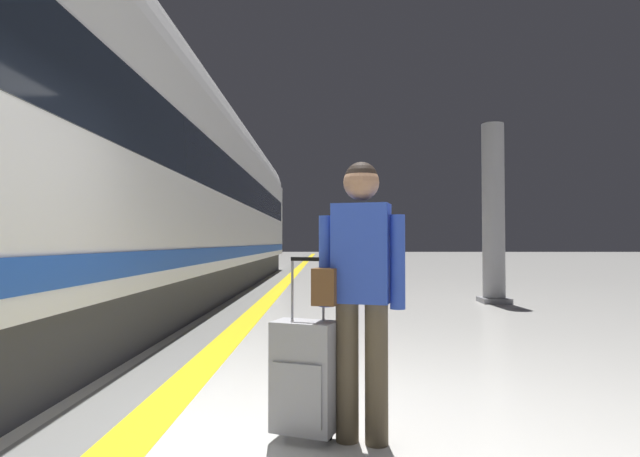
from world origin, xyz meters
The scene contains 12 objects.
ground_plane centered at (0.00, 0.00, 0.00)m, with size 120.00×120.00×0.00m, color silver.
safety_line_strip centered at (-1.03, 10.00, 0.00)m, with size 0.36×80.00×0.01m, color yellow.
tactile_edge_band centered at (-1.37, 10.00, 0.00)m, with size 0.66×80.00×0.01m, color slate.
high_speed_train centered at (-3.17, 6.79, 2.50)m, with size 2.94×26.64×4.97m.
traveller_foreground centered at (0.38, -0.04, 0.99)m, with size 0.56×0.32×1.70m.
rolling_suitcase_foreground centered at (0.05, -0.02, 0.39)m, with size 0.43×0.34×1.12m.
passenger_near centered at (1.24, 7.50, 0.97)m, with size 0.50×0.30×1.67m.
duffel_bag_near centered at (0.92, 7.31, 0.15)m, with size 0.44×0.26×0.36m.
passenger_mid centered at (2.14, 14.88, 1.02)m, with size 0.53×0.29×1.75m.
suitcase_mid centered at (2.46, 14.67, 0.36)m, with size 0.44×0.37×0.68m.
platform_pillar centered at (3.56, 7.05, 1.72)m, with size 0.56×0.56×3.60m.
waste_bin centered at (2.29, 13.43, 0.46)m, with size 0.46×0.46×0.91m.
Camera 1 is at (0.17, -3.12, 1.21)m, focal length 28.37 mm.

